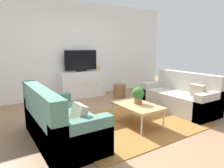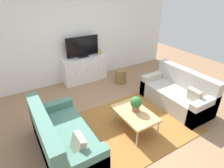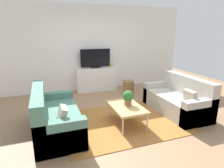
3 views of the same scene
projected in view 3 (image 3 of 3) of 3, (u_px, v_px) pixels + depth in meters
The scene contains 11 objects.
ground_plane at pixel (121, 119), 4.19m from camera, with size 10.00×10.00×0.00m, color #997251.
wall_back at pixel (91, 48), 6.15m from camera, with size 6.40×0.12×2.70m, color white.
area_rug at pixel (124, 121), 4.06m from camera, with size 2.50×1.90×0.01m, color #9E662D.
couch_left_side at pixel (53, 118), 3.55m from camera, with size 0.80×1.66×0.86m.
couch_right_side at pixel (178, 100), 4.50m from camera, with size 0.80×1.66×0.86m.
coffee_table at pixel (126, 107), 3.88m from camera, with size 0.59×0.92×0.39m.
potted_plant at pixel (128, 97), 3.88m from camera, with size 0.23×0.23×0.31m.
tv_console at pixel (96, 79), 6.17m from camera, with size 1.29×0.47×0.74m.
flat_screen_tv at pixel (95, 58), 6.01m from camera, with size 0.96×0.16×0.60m.
mantel_clock at pixel (111, 65), 6.23m from camera, with size 0.11×0.07×0.13m, color tan.
wicker_basket at pixel (128, 87), 5.87m from camera, with size 0.34×0.34×0.40m, color olive.
Camera 3 is at (-1.50, -3.54, 1.85)m, focal length 30.34 mm.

